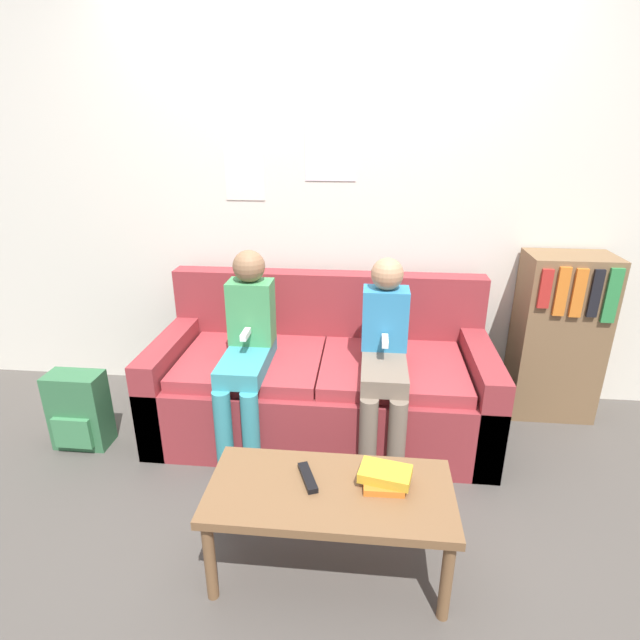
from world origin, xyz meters
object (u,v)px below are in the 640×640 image
object	(u,v)px
bookshelf	(558,336)
backpack	(79,411)
person_right	(384,352)
person_left	(247,344)
tv_remote	(308,477)
coffee_table	(330,499)
couch	(322,382)

from	to	relation	value
bookshelf	backpack	bearing A→B (deg)	-166.77
person_right	backpack	distance (m)	1.71
person_left	person_right	world-z (taller)	person_left
tv_remote	bookshelf	world-z (taller)	bookshelf
bookshelf	backpack	distance (m)	2.80
coffee_table	tv_remote	world-z (taller)	tv_remote
tv_remote	bookshelf	size ratio (longest dim) A/B	0.17
bookshelf	backpack	world-z (taller)	bookshelf
person_right	coffee_table	bearing A→B (deg)	-104.39
coffee_table	person_right	world-z (taller)	person_right
backpack	bookshelf	bearing A→B (deg)	13.23
coffee_table	person_left	distance (m)	1.01
couch	person_left	distance (m)	0.54
couch	backpack	bearing A→B (deg)	-165.83
coffee_table	tv_remote	size ratio (longest dim) A/B	5.46
couch	coffee_table	distance (m)	1.05
tv_remote	backpack	world-z (taller)	backpack
coffee_table	backpack	xyz separation A→B (m)	(-1.45, 0.70, -0.13)
coffee_table	person_right	bearing A→B (deg)	75.61
coffee_table	backpack	bearing A→B (deg)	154.13
couch	coffee_table	world-z (taller)	couch
coffee_table	bookshelf	world-z (taller)	bookshelf
backpack	person_left	bearing A→B (deg)	7.97
coffee_table	backpack	size ratio (longest dim) A/B	2.15
person_left	tv_remote	bearing A→B (deg)	-61.96
bookshelf	coffee_table	bearing A→B (deg)	-133.24
tv_remote	person_right	bearing A→B (deg)	47.21
couch	person_left	xyz separation A→B (m)	(-0.38, -0.20, 0.32)
person_left	bookshelf	size ratio (longest dim) A/B	1.07
person_left	coffee_table	bearing A→B (deg)	-58.42
coffee_table	tv_remote	distance (m)	0.12
tv_remote	bookshelf	bearing A→B (deg)	22.16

